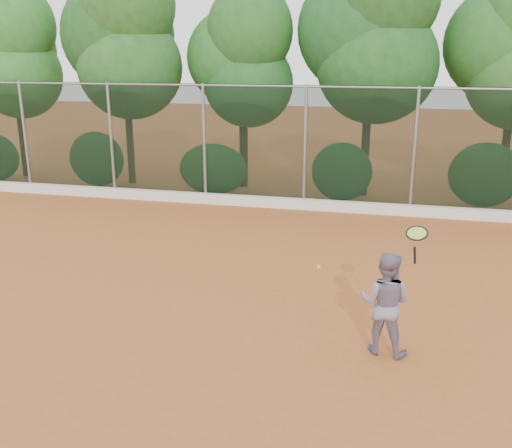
# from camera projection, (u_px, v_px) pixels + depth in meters

# --- Properties ---
(ground) EXTENTS (80.00, 80.00, 0.00)m
(ground) POSITION_uv_depth(u_px,v_px,m) (243.00, 307.00, 10.15)
(ground) COLOR #AA5928
(ground) RESTS_ON ground
(concrete_curb) EXTENTS (24.00, 0.20, 0.30)m
(concrete_curb) POSITION_uv_depth(u_px,v_px,m) (303.00, 204.00, 16.46)
(concrete_curb) COLOR silver
(concrete_curb) RESTS_ON ground
(tennis_player) EXTENTS (0.88, 0.75, 1.58)m
(tennis_player) POSITION_uv_depth(u_px,v_px,m) (385.00, 303.00, 8.42)
(tennis_player) COLOR gray
(tennis_player) RESTS_ON ground
(chainlink_fence) EXTENTS (24.09, 0.09, 3.50)m
(chainlink_fence) POSITION_uv_depth(u_px,v_px,m) (305.00, 144.00, 16.13)
(chainlink_fence) COLOR black
(chainlink_fence) RESTS_ON ground
(foliage_backdrop) EXTENTS (23.70, 3.63, 7.55)m
(foliage_backdrop) POSITION_uv_depth(u_px,v_px,m) (299.00, 51.00, 17.36)
(foliage_backdrop) COLOR #3F2718
(foliage_backdrop) RESTS_ON ground
(tennis_racket) EXTENTS (0.36, 0.35, 0.58)m
(tennis_racket) POSITION_uv_depth(u_px,v_px,m) (417.00, 236.00, 7.94)
(tennis_racket) COLOR black
(tennis_racket) RESTS_ON ground
(tennis_ball_in_flight) EXTENTS (0.06, 0.06, 0.06)m
(tennis_ball_in_flight) POSITION_uv_depth(u_px,v_px,m) (319.00, 267.00, 8.51)
(tennis_ball_in_flight) COLOR #C7D931
(tennis_ball_in_flight) RESTS_ON ground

